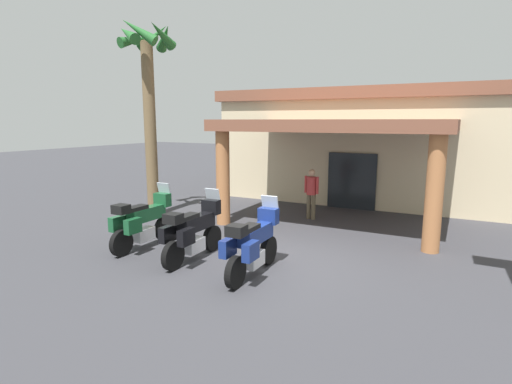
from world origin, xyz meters
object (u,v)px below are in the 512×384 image
Objects in this scene: motel_building at (371,143)px; motorcycle_blue at (253,244)px; motorcycle_black at (193,232)px; pedestrian at (311,190)px; palm_tree_roadside at (149,84)px; motorcycle_green at (143,222)px.

motel_building is 10.93m from motorcycle_blue.
motorcycle_blue is (0.14, -10.82, -1.60)m from motel_building.
motorcycle_black is 5.27m from pedestrian.
palm_tree_roadside is at bearing -58.39° from pedestrian.
motel_building reaches higher than motorcycle_black.
motorcycle_green is at bearing 82.86° from motorcycle_blue.
motel_building is at bearing 53.29° from palm_tree_roadside.
motel_building is 5.46× the size of motorcycle_black.
motel_building is 5.46× the size of motorcycle_blue.
motel_building is 1.84× the size of palm_tree_roadside.
palm_tree_roadside reaches higher than motorcycle_green.
palm_tree_roadside is at bearing 38.13° from motorcycle_green.
palm_tree_roadside is (-4.08, 3.06, 3.78)m from motorcycle_black.
motorcycle_green and motorcycle_black have the same top height.
motorcycle_green is 1.30× the size of pedestrian.
palm_tree_roadside reaches higher than motel_building.
motorcycle_black is 6.35m from palm_tree_roadside.
motorcycle_green is 5.73m from pedestrian.
motorcycle_black is (1.72, -0.12, 0.00)m from motorcycle_green.
palm_tree_roadside is (-5.80, 3.23, 3.78)m from motorcycle_blue.
motorcycle_blue is 1.30× the size of pedestrian.
motel_building reaches higher than motorcycle_green.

